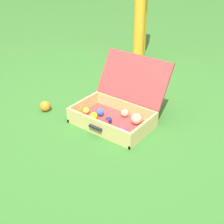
{
  "coord_description": "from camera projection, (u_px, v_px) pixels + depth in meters",
  "views": [
    {
      "loc": [
        1.26,
        -1.6,
        1.24
      ],
      "look_at": [
        0.09,
        -0.03,
        0.11
      ],
      "focal_mm": 48.62,
      "sensor_mm": 36.0,
      "label": 1
    }
  ],
  "objects": [
    {
      "name": "stray_ball_on_grass",
      "position": [
        45.0,
        106.0,
        2.48
      ],
      "size": [
        0.09,
        0.09,
        0.09
      ],
      "primitive_type": "sphere",
      "color": "orange",
      "rests_on": "ground"
    },
    {
      "name": "ground_plane",
      "position": [
        105.0,
        119.0,
        2.38
      ],
      "size": [
        16.0,
        16.0,
        0.0
      ],
      "primitive_type": "plane",
      "color": "#336B28"
    },
    {
      "name": "open_suitcase",
      "position": [
        118.0,
        109.0,
        2.31
      ],
      "size": [
        0.59,
        0.59,
        0.45
      ],
      "color": "#B23838",
      "rests_on": "ground"
    }
  ]
}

